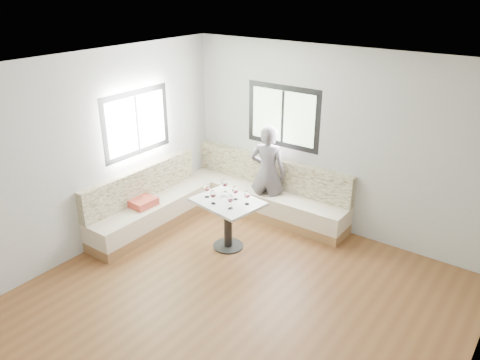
# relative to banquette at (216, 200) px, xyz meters

# --- Properties ---
(room) EXTENTS (5.01, 5.01, 2.81)m
(room) POSITION_rel_banquette_xyz_m (1.51, -1.55, 1.08)
(room) COLOR brown
(room) RESTS_ON ground
(banquette) EXTENTS (2.90, 2.80, 0.95)m
(banquette) POSITION_rel_banquette_xyz_m (0.00, 0.00, 0.00)
(banquette) COLOR #986E46
(banquette) RESTS_ON ground
(table) EXTENTS (1.02, 0.85, 0.75)m
(table) POSITION_rel_banquette_xyz_m (0.69, -0.57, 0.23)
(table) COLOR black
(table) RESTS_ON ground
(person) EXTENTS (0.66, 0.53, 1.58)m
(person) POSITION_rel_banquette_xyz_m (0.63, 0.55, 0.46)
(person) COLOR #585158
(person) RESTS_ON ground
(olive_ramekin) EXTENTS (0.09, 0.09, 0.04)m
(olive_ramekin) POSITION_rel_banquette_xyz_m (0.55, -0.48, 0.44)
(olive_ramekin) COLOR white
(olive_ramekin) RESTS_ON table
(wine_glass_a) EXTENTS (0.09, 0.09, 0.21)m
(wine_glass_a) POSITION_rel_banquette_xyz_m (0.38, -0.65, 0.57)
(wine_glass_a) COLOR white
(wine_glass_a) RESTS_ON table
(wine_glass_b) EXTENTS (0.09, 0.09, 0.21)m
(wine_glass_b) POSITION_rel_banquette_xyz_m (0.58, -0.76, 0.57)
(wine_glass_b) COLOR white
(wine_glass_b) RESTS_ON table
(wine_glass_c) EXTENTS (0.09, 0.09, 0.21)m
(wine_glass_c) POSITION_rel_banquette_xyz_m (0.86, -0.74, 0.57)
(wine_glass_c) COLOR white
(wine_glass_c) RESTS_ON table
(wine_glass_d) EXTENTS (0.09, 0.09, 0.21)m
(wine_glass_d) POSITION_rel_banquette_xyz_m (0.75, -0.48, 0.57)
(wine_glass_d) COLOR white
(wine_glass_d) RESTS_ON table
(wine_glass_e) EXTENTS (0.09, 0.09, 0.21)m
(wine_glass_e) POSITION_rel_banquette_xyz_m (0.97, -0.50, 0.57)
(wine_glass_e) COLOR white
(wine_glass_e) RESTS_ON table
(wine_glass_f) EXTENTS (0.09, 0.09, 0.21)m
(wine_glass_f) POSITION_rel_banquette_xyz_m (0.49, -0.38, 0.57)
(wine_glass_f) COLOR white
(wine_glass_f) RESTS_ON table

